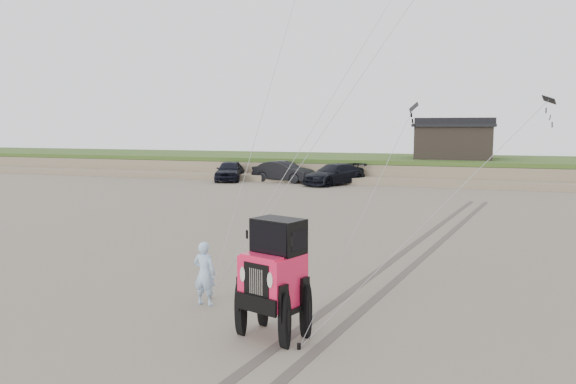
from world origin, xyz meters
name	(u,v)px	position (x,y,z in m)	size (l,w,h in m)	color
ground	(283,324)	(0.00, 0.00, 0.00)	(160.00, 160.00, 0.00)	#6B6054
dune_ridge	(429,168)	(0.00, 37.50, 0.82)	(160.00, 14.25, 1.73)	#7A6B54
cabin	(454,140)	(2.00, 37.00, 3.24)	(6.40, 5.40, 3.35)	black
truck_a	(230,171)	(-14.98, 29.74, 0.81)	(1.92, 4.78, 1.63)	black
truck_b	(284,172)	(-10.57, 30.27, 0.82)	(1.73, 4.97, 1.64)	black
truck_c	(334,174)	(-6.27, 29.45, 0.79)	(2.22, 5.45, 1.58)	black
jeep	(273,291)	(0.06, -0.76, 0.99)	(2.30, 5.33, 1.99)	#F51D4B
man	(204,273)	(-2.27, 0.68, 0.79)	(0.58, 0.38, 1.59)	#92A9E3
stake_main	(210,297)	(-2.38, 1.15, 0.06)	(0.08, 0.08, 0.12)	black
stake_aux	(299,346)	(0.77, -1.22, 0.06)	(0.08, 0.08, 0.12)	black
tire_tracks	(414,254)	(2.00, 8.00, 0.00)	(5.22, 29.74, 0.01)	#4C443D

